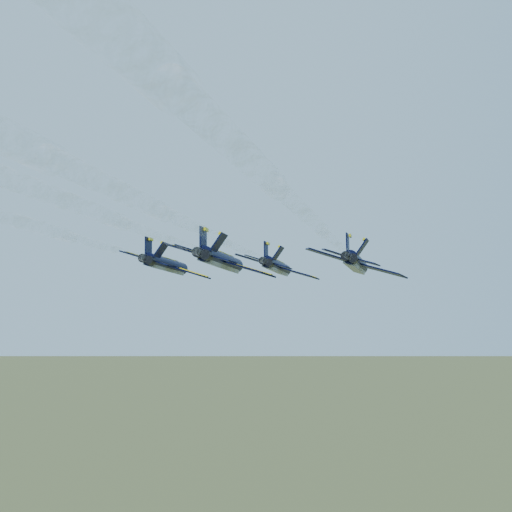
{
  "coord_description": "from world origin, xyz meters",
  "views": [
    {
      "loc": [
        -2.94,
        -96.91,
        89.45
      ],
      "look_at": [
        -2.26,
        1.09,
        93.21
      ],
      "focal_mm": 55.0,
      "sensor_mm": 36.0,
      "label": 1
    }
  ],
  "objects_px": {
    "jet_lead": "(277,266)",
    "jet_right": "(356,263)",
    "jet_slot": "(222,260)",
    "jet_left": "(167,265)"
  },
  "relations": [
    {
      "from": "jet_lead",
      "to": "jet_right",
      "type": "relative_size",
      "value": 1.0
    },
    {
      "from": "jet_right",
      "to": "jet_slot",
      "type": "height_order",
      "value": "same"
    },
    {
      "from": "jet_right",
      "to": "jet_slot",
      "type": "bearing_deg",
      "value": -134.62
    },
    {
      "from": "jet_lead",
      "to": "jet_slot",
      "type": "distance_m",
      "value": 26.65
    },
    {
      "from": "jet_left",
      "to": "jet_right",
      "type": "height_order",
      "value": "same"
    },
    {
      "from": "jet_right",
      "to": "jet_slot",
      "type": "relative_size",
      "value": 1.0
    },
    {
      "from": "jet_slot",
      "to": "jet_right",
      "type": "bearing_deg",
      "value": 45.38
    },
    {
      "from": "jet_lead",
      "to": "jet_right",
      "type": "height_order",
      "value": "same"
    },
    {
      "from": "jet_lead",
      "to": "jet_right",
      "type": "xyz_separation_m",
      "value": [
        8.83,
        -16.33,
        0.0
      ]
    },
    {
      "from": "jet_lead",
      "to": "jet_slot",
      "type": "bearing_deg",
      "value": -90.53
    }
  ]
}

